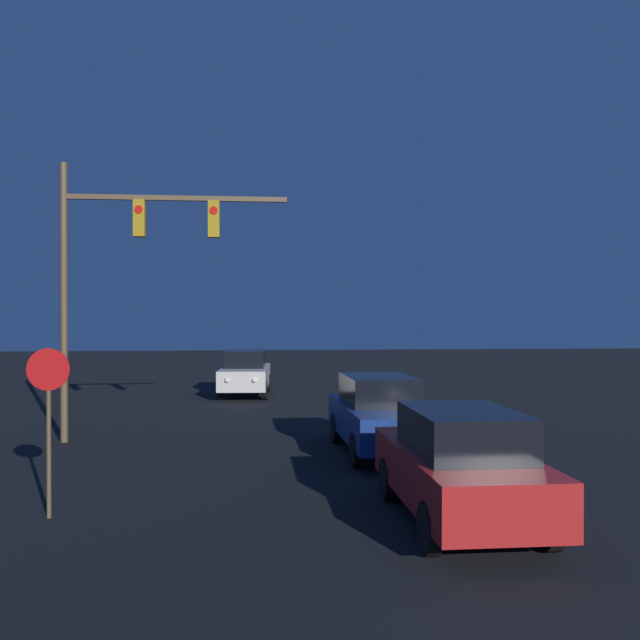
# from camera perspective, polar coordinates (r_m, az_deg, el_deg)

# --- Properties ---
(car_near) EXTENTS (1.79, 4.58, 1.71)m
(car_near) POSITION_cam_1_polar(r_m,az_deg,el_deg) (10.98, 11.10, -11.26)
(car_near) COLOR #B21E1E
(car_near) RESTS_ON ground_plane
(car_mid) EXTENTS (1.87, 4.61, 1.71)m
(car_mid) POSITION_cam_1_polar(r_m,az_deg,el_deg) (16.18, 4.81, -7.47)
(car_mid) COLOR navy
(car_mid) RESTS_ON ground_plane
(car_far) EXTENTS (2.02, 4.66, 1.71)m
(car_far) POSITION_cam_1_polar(r_m,az_deg,el_deg) (27.52, -5.99, -4.20)
(car_far) COLOR beige
(car_far) RESTS_ON ground_plane
(traffic_signal_mast) EXTENTS (5.51, 0.30, 6.79)m
(traffic_signal_mast) POSITION_cam_1_polar(r_m,az_deg,el_deg) (18.14, -15.64, 4.90)
(traffic_signal_mast) COLOR brown
(traffic_signal_mast) RESTS_ON ground_plane
(stop_sign) EXTENTS (0.64, 0.07, 2.59)m
(stop_sign) POSITION_cam_1_polar(r_m,az_deg,el_deg) (11.67, -20.90, -6.13)
(stop_sign) COLOR brown
(stop_sign) RESTS_ON ground_plane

